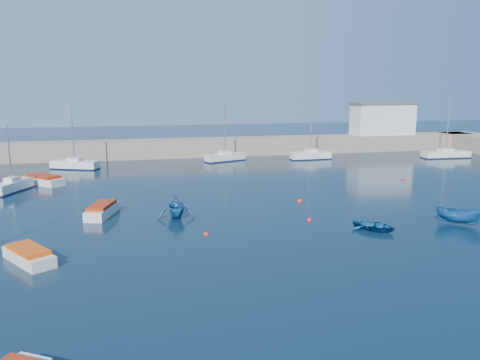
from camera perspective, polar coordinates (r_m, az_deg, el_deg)
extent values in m
plane|color=#0B2032|center=(28.60, 10.06, -9.62)|extent=(220.00, 220.00, 0.00)
cube|color=gray|center=(71.88, -4.44, 4.01)|extent=(96.00, 4.50, 2.60)
cube|color=silver|center=(81.63, 16.99, 7.07)|extent=(10.00, 4.00, 5.00)
cube|color=silver|center=(51.52, -25.99, -0.73)|extent=(3.22, 5.11, 1.04)
cylinder|color=#B7BABC|center=(51.01, -26.30, 2.98)|extent=(0.16, 0.16, 5.70)
cube|color=silver|center=(63.26, -19.49, 1.74)|extent=(6.21, 3.89, 1.04)
cylinder|color=#B7BABC|center=(62.79, -19.73, 5.33)|extent=(0.15, 0.15, 6.93)
cube|color=silver|center=(66.33, -1.84, 2.77)|extent=(6.11, 3.66, 1.04)
cylinder|color=#B7BABC|center=(65.88, -1.86, 6.14)|extent=(0.15, 0.15, 6.80)
cube|color=silver|center=(68.73, 8.59, 2.96)|extent=(5.96, 1.82, 1.09)
cylinder|color=#B7BABC|center=(68.30, 8.68, 6.25)|extent=(0.16, 0.16, 6.81)
cube|color=silver|center=(75.80, 23.78, 2.87)|extent=(7.13, 2.33, 1.03)
cylinder|color=#B7BABC|center=(75.37, 24.05, 6.30)|extent=(0.15, 0.15, 8.10)
cube|color=silver|center=(30.40, -24.34, -8.52)|extent=(3.51, 4.24, 0.67)
cube|color=#DC480C|center=(30.26, -24.41, -7.69)|extent=(2.87, 3.34, 0.25)
cube|color=silver|center=(39.16, -16.46, -3.68)|extent=(2.65, 4.45, 0.75)
cube|color=#A0240B|center=(39.04, -16.50, -2.95)|extent=(2.27, 3.43, 0.28)
cube|color=silver|center=(54.21, -22.81, -0.09)|extent=(4.80, 4.86, 0.76)
cube|color=#A0240B|center=(54.12, -22.85, 0.45)|extent=(3.85, 3.89, 0.28)
imported|color=#14518F|center=(35.25, 16.08, -5.37)|extent=(3.63, 3.77, 0.64)
imported|color=#14518F|center=(37.41, -7.84, -3.19)|extent=(2.92, 3.38, 1.77)
imported|color=#14518F|center=(38.84, 25.21, -3.99)|extent=(3.42, 3.06, 1.30)
sphere|color=#FF280D|center=(32.97, -4.13, -6.67)|extent=(0.39, 0.39, 0.39)
sphere|color=red|center=(36.73, 8.45, -4.91)|extent=(0.45, 0.45, 0.45)
sphere|color=#FF280D|center=(42.70, 7.30, -2.63)|extent=(0.48, 0.48, 0.48)
sphere|color=red|center=(55.82, 19.22, 0.06)|extent=(0.40, 0.40, 0.40)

